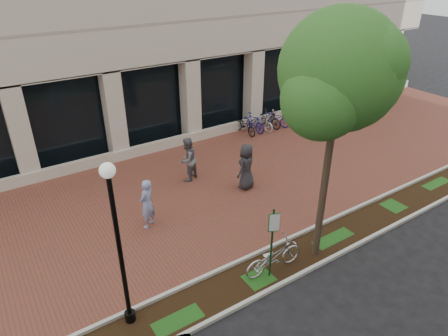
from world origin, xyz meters
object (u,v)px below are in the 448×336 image
street_tree (340,78)px  pedestrian_right (246,167)px  parking_sign (273,235)px  bike_rack_cluster (261,121)px  locked_bicycle (274,257)px  bollard (273,117)px  pedestrian_left (147,204)px  lamppost (118,241)px  pedestrian_mid (187,160)px

street_tree → pedestrian_right: street_tree is taller
parking_sign → street_tree: 4.68m
parking_sign → bike_rack_cluster: (6.95, 9.37, -1.06)m
street_tree → locked_bicycle: 5.54m
pedestrian_right → bollard: 7.24m
parking_sign → pedestrian_right: parking_sign is taller
street_tree → pedestrian_left: bearing=132.3°
lamppost → street_tree: street_tree is taller
parking_sign → pedestrian_right: 5.32m
pedestrian_mid → bollard: (7.08, 2.92, -0.49)m
bollard → bike_rack_cluster: bike_rack_cluster is taller
parking_sign → pedestrian_left: parking_sign is taller
locked_bicycle → pedestrian_right: 5.07m
pedestrian_left → bollard: bearing=176.0°
lamppost → pedestrian_left: (2.16, 3.65, -1.73)m
locked_bicycle → street_tree: bearing=-91.7°
street_tree → pedestrian_right: bearing=83.4°
lamppost → bike_rack_cluster: lamppost is taller
bollard → locked_bicycle: bearing=-129.2°
pedestrian_mid → bollard: size_ratio=2.04×
parking_sign → lamppost: lamppost is taller
pedestrian_left → pedestrian_mid: (2.80, 2.18, 0.04)m
lamppost → pedestrian_right: size_ratio=2.40×
locked_bicycle → pedestrian_mid: bearing=-2.4°
lamppost → bollard: bearing=36.0°
lamppost → pedestrian_left: 4.58m
street_tree → bollard: bearing=58.0°
parking_sign → pedestrian_mid: parking_sign is taller
lamppost → bollard: (12.04, 8.75, -2.18)m
street_tree → pedestrian_right: 6.70m
pedestrian_left → pedestrian_right: size_ratio=0.95×
parking_sign → pedestrian_left: size_ratio=1.29×
street_tree → pedestrian_left: street_tree is taller
pedestrian_left → pedestrian_mid: 3.55m
pedestrian_right → lamppost: bearing=7.5°
pedestrian_left → bike_rack_cluster: bearing=177.7°
pedestrian_left → pedestrian_right: pedestrian_right is taller
bollard → bike_rack_cluster: (-0.92, -0.12, -0.00)m
street_tree → pedestrian_right: (0.54, 4.64, -4.81)m
locked_bicycle → parking_sign: bearing=124.4°
bike_rack_cluster → pedestrian_left: bearing=-159.3°
lamppost → locked_bicycle: (4.41, -0.59, -2.13)m
parking_sign → pedestrian_right: (2.49, 4.66, -0.55)m
bollard → pedestrian_mid: bearing=-157.6°
parking_sign → bike_rack_cluster: parking_sign is taller
locked_bicycle → bike_rack_cluster: 11.41m
lamppost → pedestrian_mid: 7.84m
pedestrian_left → pedestrian_right: (4.51, 0.28, 0.05)m
bollard → bike_rack_cluster: bearing=-172.6°
lamppost → street_tree: (6.12, -0.71, 3.13)m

